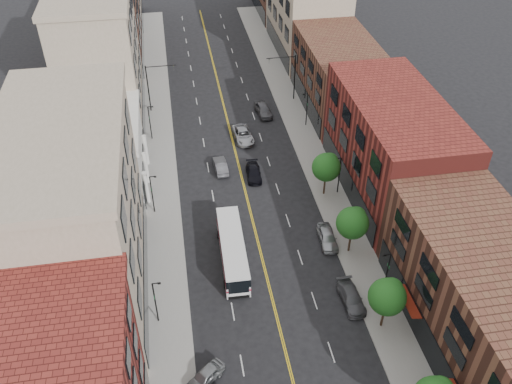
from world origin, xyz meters
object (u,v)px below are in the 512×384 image
car_parked_mid (351,298)px  car_parked_far (327,237)px  car_angle_a (205,376)px  city_bus (233,249)px  car_lane_c (263,110)px  car_lane_a (254,173)px  car_lane_b (243,135)px  car_lane_behind (221,166)px

car_parked_mid → car_parked_far: size_ratio=1.04×
car_angle_a → car_parked_far: bearing=96.0°
car_angle_a → car_parked_mid: bearing=73.7°
city_bus → car_parked_far: bearing=6.7°
car_parked_far → car_angle_a: bearing=-132.3°
car_lane_c → car_lane_a: bearing=-110.9°
city_bus → car_parked_mid: city_bus is taller
car_lane_b → car_lane_c: 7.49m
car_angle_a → car_parked_far: (14.65, 14.70, 0.11)m
car_angle_a → car_lane_b: 37.88m
city_bus → car_lane_c: size_ratio=2.28×
car_lane_behind → car_lane_a: car_lane_behind is taller
car_parked_mid → car_lane_behind: bearing=110.1°
car_lane_behind → car_lane_a: bearing=148.4°
car_parked_mid → car_parked_far: (0.00, 8.54, 0.08)m
car_angle_a → car_lane_b: car_lane_b is taller
car_lane_behind → city_bus: bearing=84.8°
car_parked_far → car_lane_a: bearing=116.7°
city_bus → car_parked_far: city_bus is taller
car_parked_mid → car_parked_far: car_parked_far is taller
car_lane_behind → car_lane_c: bearing=-124.2°
car_lane_behind → car_lane_a: 4.48m
city_bus → car_lane_b: (4.57, 23.13, -0.89)m
car_angle_a → car_lane_behind: size_ratio=0.88×
car_parked_far → car_lane_a: size_ratio=1.00×
car_angle_a → car_lane_a: car_angle_a is taller
car_angle_a → car_lane_behind: car_lane_behind is taller
car_parked_far → car_parked_mid: bearing=-87.4°
car_lane_behind → car_lane_a: (3.94, -2.14, -0.07)m
car_lane_behind → car_parked_mid: bearing=109.4°
car_angle_a → car_lane_a: 29.26m
car_parked_mid → car_lane_behind: size_ratio=1.08×
car_lane_c → car_parked_mid: bearing=-93.3°
car_parked_far → car_lane_b: (-5.90, 22.15, -0.01)m
car_parked_mid → car_lane_b: 31.26m
car_angle_a → car_lane_a: bearing=123.5°
car_parked_mid → car_lane_b: size_ratio=0.86×
car_angle_a → car_parked_far: 20.75m
city_bus → car_parked_mid: (10.47, -7.57, -0.97)m
car_angle_a → city_bus: bearing=124.0°
car_lane_c → car_lane_behind: bearing=-127.4°
car_lane_behind → car_lane_a: size_ratio=0.97×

